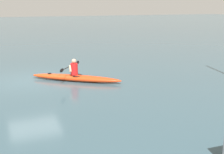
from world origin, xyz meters
name	(u,v)px	position (x,y,z in m)	size (l,w,h in m)	color
ground_plane	(32,80)	(0.00, 0.00, 0.00)	(160.00, 160.00, 0.00)	#334C56
kayak	(76,78)	(-1.92, 0.96, 0.16)	(3.94, 3.20, 0.31)	red
kayaker	(74,68)	(-1.85, 0.91, 0.64)	(1.44, 1.86, 0.77)	red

